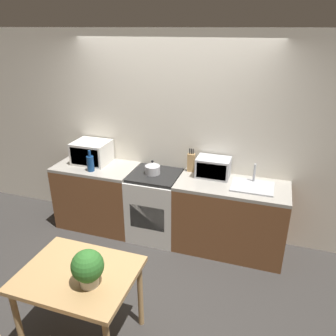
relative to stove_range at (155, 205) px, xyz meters
name	(u,v)px	position (x,y,z in m)	size (l,w,h in m)	color
ground_plane	(143,272)	(0.12, -0.76, -0.45)	(16.00, 16.00, 0.00)	#33302D
wall_back	(173,137)	(0.12, 0.34, 0.85)	(10.00, 0.06, 2.60)	silver
counter_left_run	(98,195)	(-0.85, 0.00, 0.00)	(1.07, 0.62, 0.90)	brown
counter_right_run	(230,217)	(0.98, 0.00, 0.00)	(1.32, 0.62, 0.90)	brown
stove_range	(155,205)	(0.00, 0.00, 0.00)	(0.63, 0.62, 0.90)	silver
kettle	(153,168)	(-0.03, 0.00, 0.53)	(0.19, 0.19, 0.18)	#B7B7BC
microwave	(92,152)	(-0.94, 0.09, 0.60)	(0.47, 0.39, 0.29)	silver
bottle	(90,163)	(-0.81, -0.17, 0.56)	(0.09, 0.09, 0.28)	navy
knife_block	(191,162)	(0.41, 0.23, 0.58)	(0.09, 0.06, 0.31)	tan
toaster_oven	(213,167)	(0.71, 0.15, 0.57)	(0.41, 0.27, 0.24)	#ADAFB5
sink_basin	(252,186)	(1.20, 0.01, 0.47)	(0.48, 0.37, 0.24)	#ADAFB5
dining_table	(79,282)	(-0.03, -1.74, 0.21)	(0.94, 0.74, 0.76)	tan
potted_plant	(88,267)	(0.13, -1.82, 0.48)	(0.25, 0.25, 0.31)	beige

